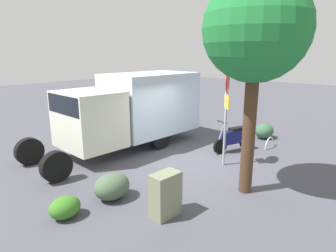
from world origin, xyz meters
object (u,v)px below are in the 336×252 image
object	(u,v)px
box_truck_near	(132,107)
utility_cabinet	(165,195)
motorcycle	(234,137)
street_tree	(256,31)
bike_rack_hoop	(269,147)
stop_sign	(227,102)

from	to	relation	value
box_truck_near	utility_cabinet	size ratio (longest dim) A/B	6.78
motorcycle	street_tree	size ratio (longest dim) A/B	0.32
motorcycle	bike_rack_hoop	xyz separation A→B (m)	(-1.25, 0.86, -0.52)
motorcycle	street_tree	xyz separation A→B (m)	(2.78, 1.83, 3.55)
box_truck_near	bike_rack_hoop	bearing A→B (deg)	132.40
stop_sign	bike_rack_hoop	world-z (taller)	stop_sign
box_truck_near	street_tree	bearing A→B (deg)	85.82
motorcycle	utility_cabinet	bearing A→B (deg)	31.36
utility_cabinet	box_truck_near	bearing A→B (deg)	-124.42
stop_sign	utility_cabinet	size ratio (longest dim) A/B	3.07
street_tree	motorcycle	bearing A→B (deg)	-146.54
box_truck_near	bike_rack_hoop	distance (m)	5.56
box_truck_near	motorcycle	world-z (taller)	box_truck_near
box_truck_near	stop_sign	size ratio (longest dim) A/B	2.21
street_tree	bike_rack_hoop	world-z (taller)	street_tree
box_truck_near	motorcycle	bearing A→B (deg)	126.16
street_tree	utility_cabinet	xyz separation A→B (m)	(2.29, -0.81, -3.56)
stop_sign	utility_cabinet	bearing A→B (deg)	9.16
motorcycle	stop_sign	size ratio (longest dim) A/B	0.56
stop_sign	motorcycle	bearing A→B (deg)	-163.43
stop_sign	utility_cabinet	xyz separation A→B (m)	(3.55, 0.57, -1.57)
stop_sign	bike_rack_hoop	distance (m)	3.49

